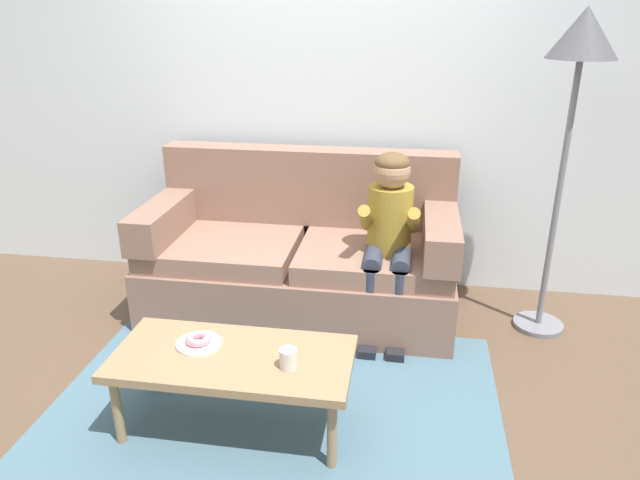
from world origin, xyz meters
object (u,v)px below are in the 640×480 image
Objects in this scene: coffee_table at (233,362)px; mug at (289,358)px; floor_lamp at (579,66)px; donut at (198,339)px; toy_controller at (213,364)px; person_child at (389,228)px; couch at (301,257)px.

mug is (0.27, -0.06, 0.09)m from coffee_table.
floor_lamp is at bearing 43.45° from mug.
coffee_table is 0.20m from donut.
person_child is at bearing 31.77° from toy_controller.
toy_controller is (-0.27, 0.44, -0.33)m from coffee_table.
toy_controller is 2.53m from floor_lamp.
coffee_table is 0.61m from toy_controller.
person_child is 9.18× the size of donut.
donut is at bearing -76.95° from toy_controller.
couch is 1.22m from coffee_table.
mug is at bearing -109.30° from person_child.
donut is at bearing -102.75° from couch.
person_child is (0.56, -0.21, 0.31)m from couch.
donut is 1.33× the size of mug.
person_child reaches higher than donut.
mug is at bearing -136.55° from floor_lamp.
donut is 0.53× the size of toy_controller.
toy_controller is at bearing 121.43° from coffee_table.
person_child is at bearing 70.70° from mug.
coffee_table is at bearing -17.29° from donut.
coffee_table reaches higher than toy_controller.
couch is 8.52× the size of toy_controller.
mug is 0.05× the size of floor_lamp.
couch is at bearing 98.39° from mug.
couch reaches higher than donut.
person_child is at bearing -168.86° from floor_lamp.
donut is 0.06× the size of floor_lamp.
couch is 1.19m from donut.
coffee_table is 4.82× the size of toy_controller.
floor_lamp is at bearing 36.84° from coffee_table.
couch is 21.40× the size of mug.
donut is (-0.26, -1.16, 0.07)m from couch.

